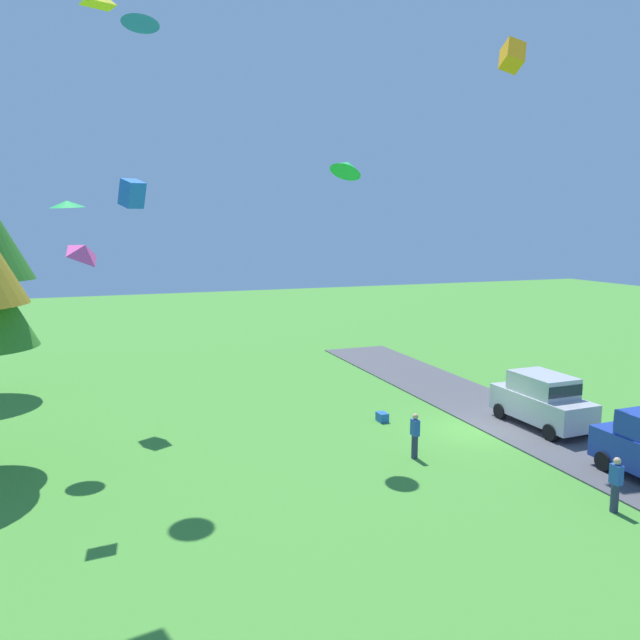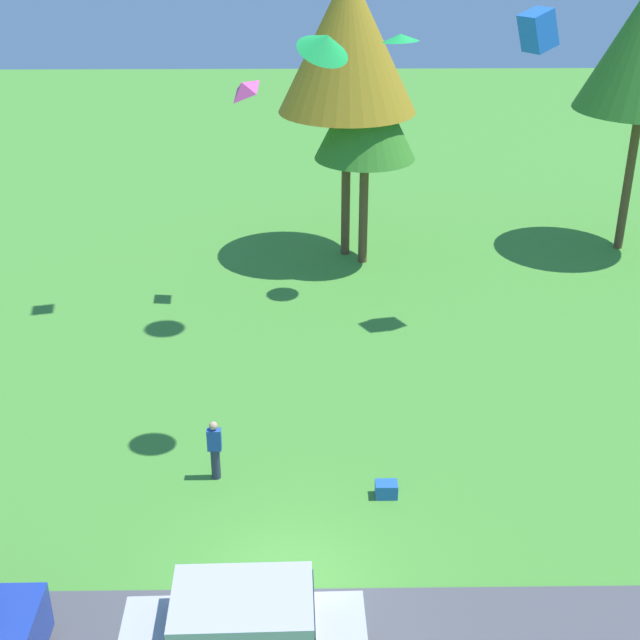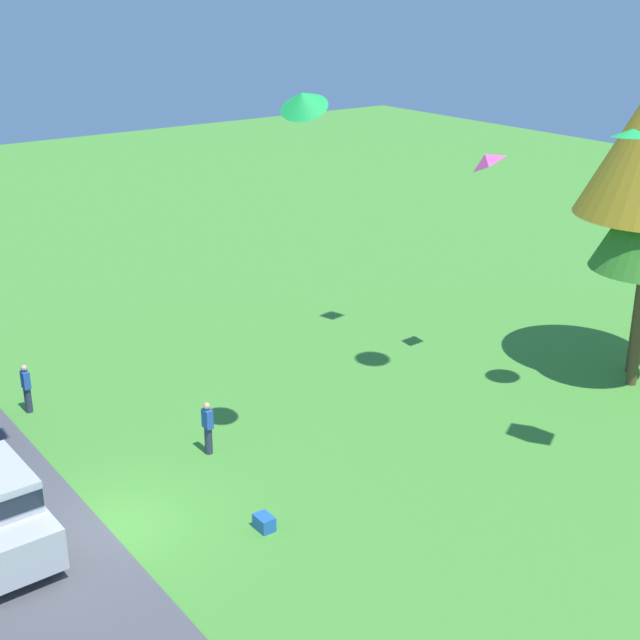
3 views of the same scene
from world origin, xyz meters
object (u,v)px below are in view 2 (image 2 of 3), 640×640
object	(u,v)px
tree_center_back	(366,109)
cooler_box	(386,489)
car_suv_far_end	(244,638)
tree_right_of_center	(348,41)
kite_delta_high_left	(401,38)
person_on_lawn	(215,449)
kite_box_over_trees	(538,30)
kite_delta_trailing_tail	(325,43)
kite_diamond_mid_center	(242,88)

from	to	relation	value
tree_center_back	cooler_box	bearing A→B (deg)	-90.97
car_suv_far_end	tree_right_of_center	world-z (taller)	tree_right_of_center
cooler_box	kite_delta_high_left	xyz separation A→B (m)	(1.17, 12.40, 9.12)
car_suv_far_end	person_on_lawn	xyz separation A→B (m)	(-1.19, 6.78, -0.42)
tree_center_back	kite_box_over_trees	world-z (taller)	kite_box_over_trees
car_suv_far_end	person_on_lawn	size ratio (longest dim) A/B	2.71
tree_center_back	kite_delta_high_left	bearing A→B (deg)	-73.59
tree_right_of_center	tree_center_back	world-z (taller)	tree_right_of_center
tree_right_of_center	cooler_box	world-z (taller)	tree_right_of_center
kite_delta_high_left	kite_delta_trailing_tail	bearing A→B (deg)	-105.17
tree_center_back	car_suv_far_end	bearing A→B (deg)	-99.14
kite_diamond_mid_center	person_on_lawn	bearing A→B (deg)	-91.29
cooler_box	person_on_lawn	bearing A→B (deg)	169.07
person_on_lawn	tree_center_back	distance (m)	16.27
cooler_box	kite_delta_high_left	distance (m)	15.44
car_suv_far_end	kite_diamond_mid_center	size ratio (longest dim) A/B	5.10
tree_right_of_center	kite_delta_high_left	size ratio (longest dim) A/B	8.97
tree_center_back	cooler_box	world-z (taller)	tree_center_back
cooler_box	kite_diamond_mid_center	bearing A→B (deg)	109.17
person_on_lawn	cooler_box	world-z (taller)	person_on_lawn
tree_right_of_center	kite_delta_high_left	xyz separation A→B (m)	(1.58, -3.98, 0.73)
tree_center_back	kite_delta_trailing_tail	xyz separation A→B (m)	(-1.80, -13.05, 4.48)
person_on_lawn	tree_right_of_center	bearing A→B (deg)	75.68
car_suv_far_end	kite_delta_high_left	bearing A→B (deg)	76.65
tree_center_back	kite_diamond_mid_center	world-z (taller)	tree_center_back
car_suv_far_end	tree_center_back	size ratio (longest dim) A/B	0.56
cooler_box	kite_diamond_mid_center	xyz separation A→B (m)	(-4.13, 11.88, 7.58)
kite_box_over_trees	cooler_box	bearing A→B (deg)	-117.39
kite_delta_high_left	kite_box_over_trees	bearing A→B (deg)	-33.59
kite_box_over_trees	kite_diamond_mid_center	size ratio (longest dim) A/B	1.25
tree_right_of_center	tree_center_back	distance (m)	2.59
kite_diamond_mid_center	kite_delta_high_left	size ratio (longest dim) A/B	0.72
person_on_lawn	cooler_box	xyz separation A→B (m)	(4.38, -0.85, -0.68)
cooler_box	car_suv_far_end	bearing A→B (deg)	-118.20
car_suv_far_end	tree_right_of_center	xyz separation A→B (m)	(2.77, 22.32, 7.29)
person_on_lawn	kite_delta_trailing_tail	xyz separation A→B (m)	(2.84, 1.59, 9.85)
tree_right_of_center	cooler_box	xyz separation A→B (m)	(0.41, -16.38, -8.39)
car_suv_far_end	kite_box_over_trees	world-z (taller)	kite_box_over_trees
car_suv_far_end	kite_diamond_mid_center	xyz separation A→B (m)	(-0.94, 17.82, 6.48)
tree_center_back	kite_diamond_mid_center	size ratio (longest dim) A/B	9.07
tree_right_of_center	kite_diamond_mid_center	bearing A→B (deg)	-129.54
cooler_box	tree_center_back	bearing A→B (deg)	89.03
car_suv_far_end	tree_center_back	world-z (taller)	tree_center_back
person_on_lawn	tree_center_back	world-z (taller)	tree_center_back
tree_center_back	kite_delta_high_left	size ratio (longest dim) A/B	6.55
kite_box_over_trees	kite_delta_high_left	distance (m)	4.73
person_on_lawn	kite_diamond_mid_center	bearing A→B (deg)	88.71
tree_center_back	cooler_box	distance (m)	16.62
person_on_lawn	kite_diamond_mid_center	distance (m)	13.02
tree_right_of_center	kite_box_over_trees	distance (m)	8.67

